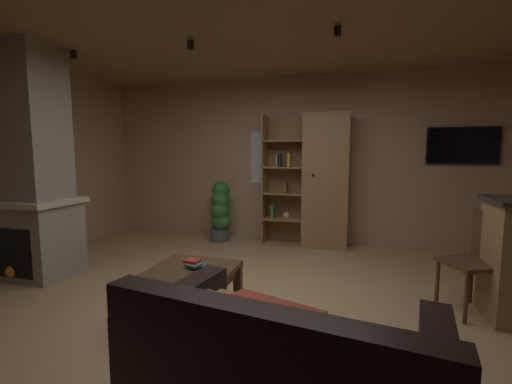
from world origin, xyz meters
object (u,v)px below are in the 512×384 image
at_px(leather_couch, 279,384).
at_px(wall_mounted_tv, 463,146).
at_px(stone_fireplace, 30,175).
at_px(table_book_0, 200,266).
at_px(potted_floor_plant, 220,211).
at_px(coffee_table, 192,278).
at_px(bookshelf_cabinet, 320,182).
at_px(table_book_1, 194,265).
at_px(table_book_2, 192,261).
at_px(dining_chair, 479,256).

relative_size(leather_couch, wall_mounted_tv, 1.71).
xyz_separation_m(stone_fireplace, table_book_0, (2.35, -0.48, -0.71)).
height_order(potted_floor_plant, wall_mounted_tv, wall_mounted_tv).
bearing_deg(leather_couch, stone_fireplace, 154.51).
bearing_deg(coffee_table, stone_fireplace, 167.10).
xyz_separation_m(bookshelf_cabinet, table_book_1, (-0.78, -2.73, -0.51)).
relative_size(stone_fireplace, potted_floor_plant, 2.66).
xyz_separation_m(stone_fireplace, table_book_1, (2.32, -0.52, -0.69)).
relative_size(coffee_table, potted_floor_plant, 0.71).
bearing_deg(leather_couch, bookshelf_cabinet, 92.78).
bearing_deg(table_book_2, table_book_1, -39.80).
distance_m(bookshelf_cabinet, leather_couch, 3.84).
bearing_deg(coffee_table, wall_mounted_tv, 46.75).
distance_m(stone_fireplace, coffee_table, 2.49).
height_order(table_book_0, wall_mounted_tv, wall_mounted_tv).
xyz_separation_m(leather_couch, wall_mounted_tv, (1.78, 3.98, 1.23)).
xyz_separation_m(bookshelf_cabinet, potted_floor_plant, (-1.58, -0.13, -0.50)).
bearing_deg(coffee_table, table_book_2, 108.47).
relative_size(leather_couch, table_book_1, 14.69).
distance_m(coffee_table, table_book_2, 0.14).
bearing_deg(coffee_table, dining_chair, 19.46).
bearing_deg(potted_floor_plant, table_book_0, -72.02).
distance_m(stone_fireplace, table_book_1, 2.48).
relative_size(table_book_0, wall_mounted_tv, 0.13).
relative_size(table_book_0, table_book_2, 0.92).
height_order(table_book_0, dining_chair, dining_chair).
xyz_separation_m(dining_chair, potted_floor_plant, (-3.19, 1.75, -0.02)).
distance_m(leather_couch, wall_mounted_tv, 4.53).
distance_m(leather_couch, coffee_table, 1.44).
bearing_deg(potted_floor_plant, bookshelf_cabinet, 4.73).
bearing_deg(table_book_2, leather_couch, -47.03).
bearing_deg(stone_fireplace, table_book_2, -12.18).
height_order(table_book_0, potted_floor_plant, potted_floor_plant).
bearing_deg(potted_floor_plant, wall_mounted_tv, 5.50).
bearing_deg(potted_floor_plant, table_book_1, -72.87).
bearing_deg(table_book_2, dining_chair, 18.69).
bearing_deg(wall_mounted_tv, leather_couch, -114.08).
relative_size(coffee_table, wall_mounted_tv, 0.75).
xyz_separation_m(table_book_0, table_book_1, (-0.03, -0.05, 0.02)).
bearing_deg(dining_chair, wall_mounted_tv, 80.25).
bearing_deg(bookshelf_cabinet, dining_chair, -49.55).
relative_size(coffee_table, table_book_0, 5.99).
xyz_separation_m(leather_couch, table_book_2, (-1.00, 1.07, 0.20)).
relative_size(bookshelf_cabinet, potted_floor_plant, 2.05).
xyz_separation_m(leather_couch, table_book_0, (-0.94, 1.09, 0.16)).
relative_size(coffee_table, table_book_1, 6.47).
bearing_deg(table_book_0, table_book_1, -119.41).
bearing_deg(wall_mounted_tv, stone_fireplace, -154.49).
height_order(table_book_2, potted_floor_plant, potted_floor_plant).
bearing_deg(coffee_table, table_book_0, 43.22).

